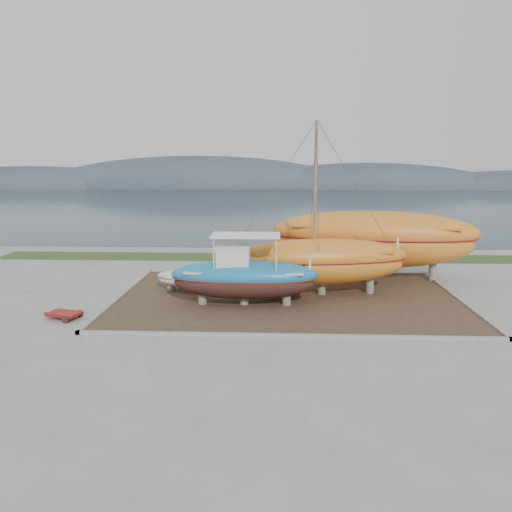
# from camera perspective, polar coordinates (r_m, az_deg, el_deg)

# --- Properties ---
(ground) EXTENTS (140.00, 140.00, 0.00)m
(ground) POSITION_cam_1_polar(r_m,az_deg,el_deg) (23.30, 3.83, -7.50)
(ground) COLOR gray
(ground) RESTS_ON ground
(dirt_patch) EXTENTS (18.00, 12.00, 0.06)m
(dirt_patch) POSITION_cam_1_polar(r_m,az_deg,el_deg) (27.12, 3.66, -4.80)
(dirt_patch) COLOR #422D1E
(dirt_patch) RESTS_ON ground
(curb_frame) EXTENTS (18.60, 12.60, 0.15)m
(curb_frame) POSITION_cam_1_polar(r_m,az_deg,el_deg) (27.11, 3.66, -4.71)
(curb_frame) COLOR gray
(curb_frame) RESTS_ON ground
(grass_strip) EXTENTS (44.00, 3.00, 0.08)m
(grass_strip) POSITION_cam_1_polar(r_m,az_deg,el_deg) (38.32, 3.37, -0.18)
(grass_strip) COLOR #284219
(grass_strip) RESTS_ON ground
(sea) EXTENTS (260.00, 100.00, 0.04)m
(sea) POSITION_cam_1_polar(r_m,az_deg,el_deg) (92.42, 2.96, 6.20)
(sea) COLOR #182830
(sea) RESTS_ON ground
(mountain_ridge) EXTENTS (200.00, 36.00, 20.00)m
(mountain_ridge) POSITION_cam_1_polar(r_m,az_deg,el_deg) (147.31, 2.85, 7.89)
(mountain_ridge) COLOR #333D49
(mountain_ridge) RESTS_ON ground
(blue_caique) EXTENTS (7.53, 2.37, 3.63)m
(blue_caique) POSITION_cam_1_polar(r_m,az_deg,el_deg) (25.35, -1.36, -1.59)
(blue_caique) COLOR #1B75AB
(blue_caique) RESTS_ON dirt_patch
(white_dinghy) EXTENTS (4.00, 2.10, 1.14)m
(white_dinghy) POSITION_cam_1_polar(r_m,az_deg,el_deg) (28.50, -7.67, -2.86)
(white_dinghy) COLOR silver
(white_dinghy) RESTS_ON dirt_patch
(orange_sailboat) EXTENTS (9.73, 3.96, 9.36)m
(orange_sailboat) POSITION_cam_1_polar(r_m,az_deg,el_deg) (27.14, 7.73, 5.26)
(orange_sailboat) COLOR orange
(orange_sailboat) RESTS_ON dirt_patch
(orange_bare_hull) EXTENTS (12.95, 5.26, 4.13)m
(orange_bare_hull) POSITION_cam_1_polar(r_m,az_deg,el_deg) (31.92, 13.25, 1.14)
(orange_bare_hull) COLOR orange
(orange_bare_hull) RESTS_ON dirt_patch
(red_trailer) EXTENTS (2.48, 1.71, 0.32)m
(red_trailer) POSITION_cam_1_polar(r_m,az_deg,el_deg) (25.26, -21.06, -6.39)
(red_trailer) COLOR maroon
(red_trailer) RESTS_ON ground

